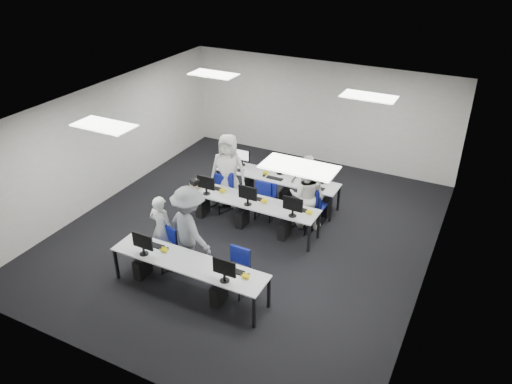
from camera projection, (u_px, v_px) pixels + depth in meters
The scene contains 23 objects.
room at pixel (247, 174), 10.93m from camera, with size 9.00×9.02×3.00m.
ceiling_panels at pixel (247, 110), 10.22m from camera, with size 5.20×4.60×0.02m.
desk_front at pixel (188, 264), 9.44m from camera, with size 3.20×0.70×0.73m.
desk_mid at pixel (252, 203), 11.48m from camera, with size 3.20×0.70×0.73m.
desk_back at pixel (277, 178), 12.57m from camera, with size 3.20×0.70×0.73m.
equipment_front at pixel (181, 275), 9.66m from camera, with size 2.51×0.41×1.19m.
equipment_mid at pixel (244, 213), 11.69m from camera, with size 2.91×0.41×1.19m.
equipment_back at pixel (284, 191), 12.67m from camera, with size 2.91×0.41×1.19m.
chair_0 at pixel (165, 255), 10.38m from camera, with size 0.56×0.58×0.89m.
chair_1 at pixel (236, 279), 9.67m from camera, with size 0.45×0.49×0.91m.
chair_2 at pixel (221, 197), 12.47m from camera, with size 0.62×0.65×0.97m.
chair_3 at pixel (266, 207), 12.11m from camera, with size 0.44×0.48×0.86m.
chair_4 at pixel (304, 217), 11.64m from camera, with size 0.60×0.63×0.98m.
chair_5 at pixel (223, 191), 12.86m from camera, with size 0.46×0.49×0.81m.
chair_6 at pixel (266, 200), 12.39m from camera, with size 0.48×0.51×0.88m.
chair_7 at pixel (316, 212), 11.90m from camera, with size 0.43×0.47×0.86m.
handbag at pixel (196, 184), 11.90m from camera, with size 0.32×0.21×0.27m, color olive.
student_0 at pixel (162, 228), 10.39m from camera, with size 0.55×0.36×1.51m, color beige.
student_1 at pixel (306, 196), 11.51m from camera, with size 0.79×0.61×1.62m, color beige.
student_2 at pixel (228, 170), 12.39m from camera, with size 0.92×0.60×1.88m, color beige.
student_3 at pixel (307, 189), 11.66m from camera, with size 1.02×0.42×1.74m, color beige.
photographer at pixel (190, 229), 10.04m from camera, with size 1.21×0.70×1.87m, color slate.
dslr_camera at pixel (194, 182), 9.66m from camera, with size 0.14×0.18×0.10m, color black.
Camera 1 is at (4.60, -8.62, 6.41)m, focal length 35.00 mm.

